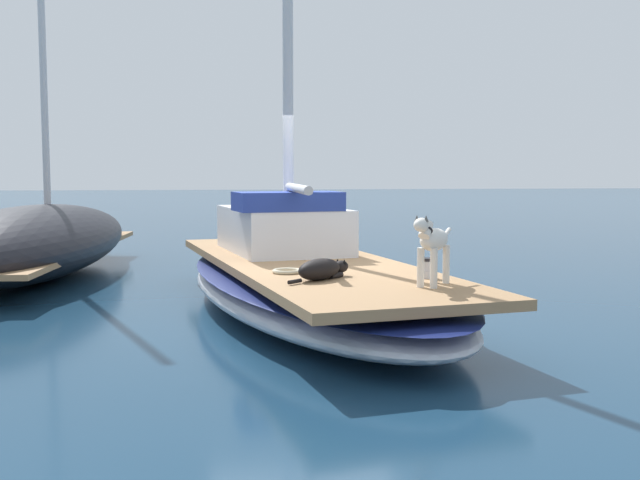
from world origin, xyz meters
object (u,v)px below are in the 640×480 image
object	(u,v)px
coiled_rope	(287,271)
moored_boat_port_side	(35,240)
dog_black	(322,269)
sailboat_main	(309,287)
deck_winch	(428,269)
dog_white	(432,242)

from	to	relation	value
coiled_rope	moored_boat_port_side	world-z (taller)	moored_boat_port_side
dog_black	sailboat_main	bearing A→B (deg)	87.53
dog_black	coiled_rope	xyz separation A→B (m)	(-0.30, 0.53, -0.08)
sailboat_main	deck_winch	bearing A→B (deg)	-57.99
coiled_rope	deck_winch	bearing A→B (deg)	-22.36
deck_winch	dog_white	bearing A→B (deg)	-101.82
sailboat_main	deck_winch	xyz separation A→B (m)	(1.04, -1.66, 0.42)
dog_black	moored_boat_port_side	size ratio (longest dim) A/B	0.09
deck_winch	dog_black	bearing A→B (deg)	177.64
sailboat_main	coiled_rope	world-z (taller)	coiled_rope
coiled_rope	moored_boat_port_side	distance (m)	6.18
dog_white	coiled_rope	size ratio (longest dim) A/B	2.49
dog_white	sailboat_main	bearing A→B (deg)	113.08
dog_white	deck_winch	world-z (taller)	dog_white
dog_white	dog_black	distance (m)	1.19
dog_white	dog_black	bearing A→B (deg)	150.48
sailboat_main	moored_boat_port_side	size ratio (longest dim) A/B	0.96
sailboat_main	deck_winch	world-z (taller)	deck_winch
moored_boat_port_side	coiled_rope	bearing A→B (deg)	-52.83
sailboat_main	moored_boat_port_side	world-z (taller)	moored_boat_port_side
sailboat_main	dog_black	world-z (taller)	dog_black
sailboat_main	dog_black	xyz separation A→B (m)	(-0.07, -1.61, 0.43)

